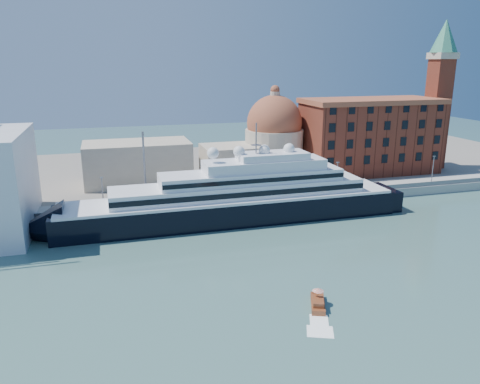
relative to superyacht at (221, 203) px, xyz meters
name	(u,v)px	position (x,y,z in m)	size (l,w,h in m)	color
ground	(269,258)	(3.88, -23.00, -4.62)	(400.00, 400.00, 0.00)	#396261
quay	(225,202)	(3.88, 11.00, -3.37)	(180.00, 10.00, 2.50)	gray
land	(195,169)	(3.88, 52.00, -3.62)	(260.00, 72.00, 2.00)	slate
quay_fence	(230,200)	(3.88, 6.50, -1.52)	(180.00, 0.10, 1.20)	slate
superyacht	(221,203)	(0.00, 0.00, 0.00)	(89.49, 12.41, 26.74)	black
water_taxi	(318,303)	(4.84, -42.45, -3.92)	(4.20, 6.40, 2.89)	maroon
warehouse	(370,135)	(55.88, 29.00, 9.17)	(43.00, 19.00, 23.25)	maroon
campanile	(440,86)	(79.88, 29.00, 24.14)	(8.40, 8.40, 47.00)	maroon
church	(226,148)	(10.26, 34.72, 6.29)	(66.00, 18.00, 25.50)	beige
lamp_posts	(176,175)	(-8.79, 9.27, 5.23)	(120.80, 2.40, 18.00)	slate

